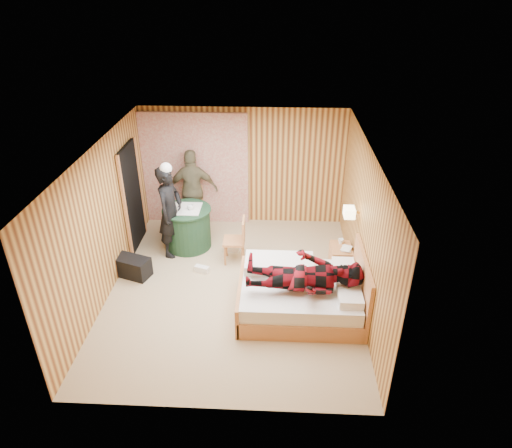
{
  "coord_description": "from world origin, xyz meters",
  "views": [
    {
      "loc": [
        0.7,
        -6.35,
        4.81
      ],
      "look_at": [
        0.36,
        0.42,
        1.05
      ],
      "focal_mm": 32.0,
      "sensor_mm": 36.0,
      "label": 1
    }
  ],
  "objects_px": {
    "wall_lamp": "(349,212)",
    "nightstand": "(340,259)",
    "round_table": "(188,227)",
    "duffel_bag": "(132,267)",
    "man_at_table": "(193,190)",
    "bed": "(301,294)",
    "woman_standing": "(170,212)",
    "chair_near": "(238,237)",
    "man_on_bed": "(305,268)",
    "chair_far": "(193,205)"
  },
  "relations": [
    {
      "from": "nightstand",
      "to": "duffel_bag",
      "type": "distance_m",
      "value": 3.74
    },
    {
      "from": "bed",
      "to": "nightstand",
      "type": "height_order",
      "value": "bed"
    },
    {
      "from": "woman_standing",
      "to": "man_at_table",
      "type": "bearing_deg",
      "value": 2.06
    },
    {
      "from": "round_table",
      "to": "bed",
      "type": "bearing_deg",
      "value": -40.6
    },
    {
      "from": "woman_standing",
      "to": "man_at_table",
      "type": "distance_m",
      "value": 1.08
    },
    {
      "from": "bed",
      "to": "chair_near",
      "type": "xyz_separation_m",
      "value": [
        -1.12,
        1.36,
        0.22
      ]
    },
    {
      "from": "duffel_bag",
      "to": "man_at_table",
      "type": "distance_m",
      "value": 2.14
    },
    {
      "from": "woman_standing",
      "to": "chair_far",
      "type": "bearing_deg",
      "value": 2.07
    },
    {
      "from": "bed",
      "to": "woman_standing",
      "type": "bearing_deg",
      "value": 146.65
    },
    {
      "from": "bed",
      "to": "woman_standing",
      "type": "distance_m",
      "value": 2.93
    },
    {
      "from": "bed",
      "to": "chair_near",
      "type": "bearing_deg",
      "value": 129.41
    },
    {
      "from": "chair_near",
      "to": "duffel_bag",
      "type": "distance_m",
      "value": 1.98
    },
    {
      "from": "duffel_bag",
      "to": "man_on_bed",
      "type": "height_order",
      "value": "man_on_bed"
    },
    {
      "from": "woman_standing",
      "to": "duffel_bag",
      "type": "bearing_deg",
      "value": 159.08
    },
    {
      "from": "chair_far",
      "to": "chair_near",
      "type": "height_order",
      "value": "chair_far"
    },
    {
      "from": "nightstand",
      "to": "chair_near",
      "type": "relative_size",
      "value": 0.59
    },
    {
      "from": "bed",
      "to": "nightstand",
      "type": "distance_m",
      "value": 1.34
    },
    {
      "from": "bed",
      "to": "duffel_bag",
      "type": "bearing_deg",
      "value": 165.2
    },
    {
      "from": "chair_near",
      "to": "man_on_bed",
      "type": "distance_m",
      "value": 2.0
    },
    {
      "from": "nightstand",
      "to": "chair_near",
      "type": "distance_m",
      "value": 1.9
    },
    {
      "from": "wall_lamp",
      "to": "round_table",
      "type": "height_order",
      "value": "wall_lamp"
    },
    {
      "from": "duffel_bag",
      "to": "wall_lamp",
      "type": "bearing_deg",
      "value": 22.02
    },
    {
      "from": "duffel_bag",
      "to": "man_on_bed",
      "type": "distance_m",
      "value": 3.26
    },
    {
      "from": "man_on_bed",
      "to": "duffel_bag",
      "type": "bearing_deg",
      "value": 161.33
    },
    {
      "from": "round_table",
      "to": "duffel_bag",
      "type": "distance_m",
      "value": 1.36
    },
    {
      "from": "round_table",
      "to": "wall_lamp",
      "type": "bearing_deg",
      "value": -17.01
    },
    {
      "from": "nightstand",
      "to": "man_at_table",
      "type": "distance_m",
      "value": 3.33
    },
    {
      "from": "wall_lamp",
      "to": "bed",
      "type": "distance_m",
      "value": 1.59
    },
    {
      "from": "chair_far",
      "to": "duffel_bag",
      "type": "xyz_separation_m",
      "value": [
        -0.82,
        -1.79,
        -0.36
      ]
    },
    {
      "from": "round_table",
      "to": "man_on_bed",
      "type": "bearing_deg",
      "value": -43.62
    },
    {
      "from": "round_table",
      "to": "man_at_table",
      "type": "distance_m",
      "value": 0.91
    },
    {
      "from": "wall_lamp",
      "to": "chair_near",
      "type": "relative_size",
      "value": 0.29
    },
    {
      "from": "wall_lamp",
      "to": "nightstand",
      "type": "bearing_deg",
      "value": 104.46
    },
    {
      "from": "nightstand",
      "to": "man_at_table",
      "type": "xyz_separation_m",
      "value": [
        -2.9,
        1.52,
        0.6
      ]
    },
    {
      "from": "nightstand",
      "to": "round_table",
      "type": "bearing_deg",
      "value": 165.82
    },
    {
      "from": "chair_near",
      "to": "chair_far",
      "type": "bearing_deg",
      "value": -140.92
    },
    {
      "from": "chair_near",
      "to": "bed",
      "type": "bearing_deg",
      "value": 38.01
    },
    {
      "from": "duffel_bag",
      "to": "woman_standing",
      "type": "relative_size",
      "value": 0.35
    },
    {
      "from": "round_table",
      "to": "woman_standing",
      "type": "height_order",
      "value": "woman_standing"
    },
    {
      "from": "bed",
      "to": "round_table",
      "type": "distance_m",
      "value": 2.83
    },
    {
      "from": "duffel_bag",
      "to": "woman_standing",
      "type": "distance_m",
      "value": 1.21
    },
    {
      "from": "chair_far",
      "to": "woman_standing",
      "type": "distance_m",
      "value": 1.09
    },
    {
      "from": "chair_near",
      "to": "man_on_bed",
      "type": "xyz_separation_m",
      "value": [
        1.14,
        -1.59,
        0.43
      ]
    },
    {
      "from": "bed",
      "to": "man_on_bed",
      "type": "bearing_deg",
      "value": -84.54
    },
    {
      "from": "nightstand",
      "to": "chair_far",
      "type": "height_order",
      "value": "chair_far"
    },
    {
      "from": "nightstand",
      "to": "woman_standing",
      "type": "xyz_separation_m",
      "value": [
        -3.15,
        0.47,
        0.63
      ]
    },
    {
      "from": "wall_lamp",
      "to": "woman_standing",
      "type": "relative_size",
      "value": 0.15
    },
    {
      "from": "bed",
      "to": "woman_standing",
      "type": "relative_size",
      "value": 1.09
    },
    {
      "from": "chair_far",
      "to": "man_on_bed",
      "type": "height_order",
      "value": "man_on_bed"
    },
    {
      "from": "woman_standing",
      "to": "chair_near",
      "type": "bearing_deg",
      "value": -84.29
    }
  ]
}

